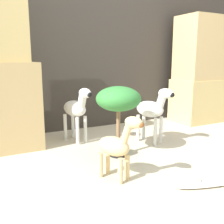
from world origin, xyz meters
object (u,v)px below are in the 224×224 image
Objects in this scene: zebra_left at (76,108)px; giraffe_figurine at (117,146)px; potted_palm_front at (118,103)px; zebra_right at (153,109)px.

zebra_left is 1.19× the size of giraffe_figurine.
giraffe_figurine is 0.54m from potted_palm_front.
zebra_left is (-0.69, 0.39, 0.00)m from zebra_right.
zebra_right is 0.79m from zebra_left.
zebra_right is 0.54m from potted_palm_front.
zebra_right is 0.95m from giraffe_figurine.
potted_palm_front is (0.19, -0.56, 0.12)m from zebra_left.
zebra_right and zebra_left have the same top height.
giraffe_figurine is (-0.05, -0.98, -0.11)m from zebra_left.
zebra_left is 0.99m from giraffe_figurine.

